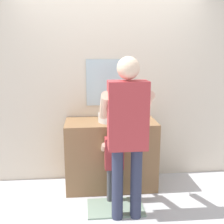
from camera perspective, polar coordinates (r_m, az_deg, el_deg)
ground_plane at (r=3.51m, az=0.25°, el=-17.50°), size 14.00×14.00×0.00m
back_wall at (r=3.67m, az=-0.72°, el=6.24°), size 4.40×0.10×2.70m
vanity_cabinet at (r=3.58m, az=-0.24°, el=-8.89°), size 1.16×0.54×0.89m
sink_basin at (r=3.41m, az=-0.21°, el=-1.11°), size 0.33×0.33×0.11m
faucet at (r=3.60m, az=-0.52°, el=0.03°), size 0.18×0.14×0.18m
toothbrush_cup at (r=3.50m, az=5.97°, el=-0.92°), size 0.07×0.07×0.21m
bath_mat at (r=3.29m, az=0.72°, el=-19.53°), size 0.64×0.40×0.02m
child_toddler at (r=3.17m, az=0.45°, el=-9.63°), size 0.29×0.29×0.94m
adult_parent at (r=2.73m, az=3.25°, el=-2.84°), size 0.53×0.56×1.72m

